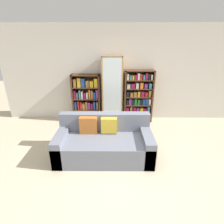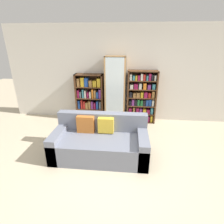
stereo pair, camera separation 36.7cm
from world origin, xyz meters
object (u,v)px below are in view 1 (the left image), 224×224
Objects in this scene: couch at (104,143)px; display_cabinet at (112,90)px; bookshelf_left at (87,99)px; wine_bottle at (129,129)px; bookshelf_right at (138,97)px.

display_cabinet is (0.16, 1.77, 0.64)m from couch.
bookshelf_left is 1.58m from wine_bottle.
couch is 1.38× the size of bookshelf_left.
couch is 1.89m from display_cabinet.
bookshelf_left is at bearing -179.99° from bookshelf_right.
bookshelf_right is at bearing 0.01° from bookshelf_left.
display_cabinet is (0.75, -0.02, 0.27)m from bookshelf_left.
bookshelf_right is at bearing 62.83° from couch.
bookshelf_right is 1.13m from wine_bottle.
bookshelf_left is at bearing 108.37° from couch.
wine_bottle is (1.18, -0.93, -0.50)m from bookshelf_left.
couch is 2.06m from bookshelf_right.
bookshelf_left is 1.52m from bookshelf_right.
display_cabinet is 4.75× the size of wine_bottle.
bookshelf_right is at bearing 70.15° from wine_bottle.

